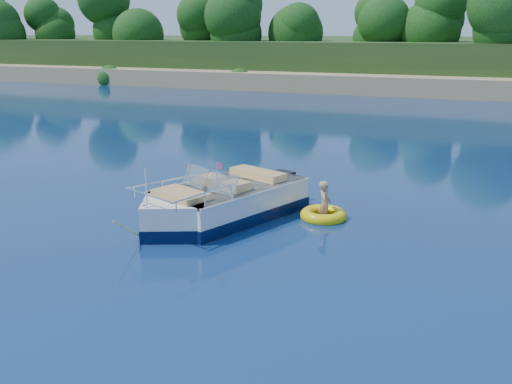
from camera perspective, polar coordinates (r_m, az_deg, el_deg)
ground at (r=13.37m, az=-2.87°, el=-6.15°), size 160.00×160.00×0.00m
shoreline at (r=75.30m, az=18.28°, el=12.03°), size 170.00×59.00×6.00m
treeline at (r=52.51m, az=16.86°, el=15.82°), size 150.00×7.12×8.19m
motorboat at (r=15.57m, az=-3.65°, el=-1.35°), size 3.64×5.96×2.09m
tow_tube at (r=15.85m, az=6.75°, el=-2.32°), size 1.39×1.39×0.34m
boy at (r=15.95m, az=6.82°, el=-2.55°), size 0.55×0.83×1.50m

